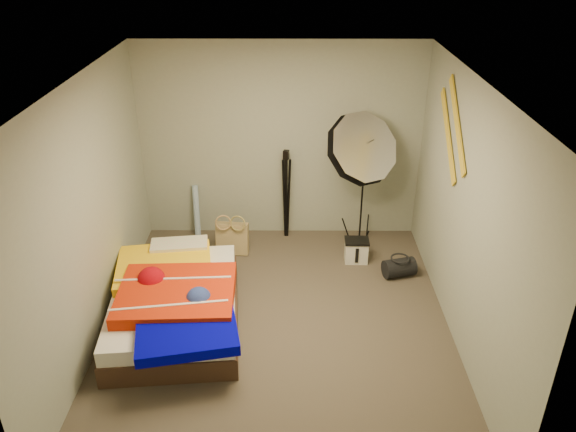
{
  "coord_description": "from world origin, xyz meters",
  "views": [
    {
      "loc": [
        0.13,
        -4.6,
        3.66
      ],
      "look_at": [
        0.1,
        0.6,
        0.95
      ],
      "focal_mm": 35.0,
      "sensor_mm": 36.0,
      "label": 1
    }
  ],
  "objects_px": {
    "camera_tripod": "(286,188)",
    "tote_bag": "(232,238)",
    "duffel_bag": "(399,268)",
    "photo_umbrella": "(360,150)",
    "wrapping_roll": "(197,211)",
    "bed": "(175,302)",
    "camera_case": "(356,251)"
  },
  "relations": [
    {
      "from": "camera_case",
      "to": "duffel_bag",
      "type": "height_order",
      "value": "camera_case"
    },
    {
      "from": "duffel_bag",
      "to": "photo_umbrella",
      "type": "xyz_separation_m",
      "value": [
        -0.47,
        0.61,
        1.23
      ]
    },
    {
      "from": "wrapping_roll",
      "to": "bed",
      "type": "height_order",
      "value": "wrapping_roll"
    },
    {
      "from": "wrapping_roll",
      "to": "duffel_bag",
      "type": "relative_size",
      "value": 1.89
    },
    {
      "from": "tote_bag",
      "to": "duffel_bag",
      "type": "height_order",
      "value": "tote_bag"
    },
    {
      "from": "tote_bag",
      "to": "bed",
      "type": "xyz_separation_m",
      "value": [
        -0.44,
        -1.41,
        0.06
      ]
    },
    {
      "from": "tote_bag",
      "to": "wrapping_roll",
      "type": "bearing_deg",
      "value": 142.54
    },
    {
      "from": "duffel_bag",
      "to": "photo_umbrella",
      "type": "bearing_deg",
      "value": 111.89
    },
    {
      "from": "tote_bag",
      "to": "bed",
      "type": "bearing_deg",
      "value": -102.04
    },
    {
      "from": "bed",
      "to": "photo_umbrella",
      "type": "xyz_separation_m",
      "value": [
        1.96,
        1.51,
        1.07
      ]
    },
    {
      "from": "tote_bag",
      "to": "camera_tripod",
      "type": "height_order",
      "value": "camera_tripod"
    },
    {
      "from": "tote_bag",
      "to": "photo_umbrella",
      "type": "xyz_separation_m",
      "value": [
        1.52,
        0.09,
        1.14
      ]
    },
    {
      "from": "duffel_bag",
      "to": "photo_umbrella",
      "type": "height_order",
      "value": "photo_umbrella"
    },
    {
      "from": "tote_bag",
      "to": "camera_tripod",
      "type": "bearing_deg",
      "value": 38.43
    },
    {
      "from": "camera_case",
      "to": "bed",
      "type": "height_order",
      "value": "bed"
    },
    {
      "from": "photo_umbrella",
      "to": "camera_tripod",
      "type": "bearing_deg",
      "value": 158.27
    },
    {
      "from": "camera_tripod",
      "to": "camera_case",
      "type": "bearing_deg",
      "value": -36.34
    },
    {
      "from": "photo_umbrella",
      "to": "camera_tripod",
      "type": "height_order",
      "value": "photo_umbrella"
    },
    {
      "from": "camera_case",
      "to": "tote_bag",
      "type": "bearing_deg",
      "value": 173.78
    },
    {
      "from": "camera_tripod",
      "to": "tote_bag",
      "type": "bearing_deg",
      "value": -146.85
    },
    {
      "from": "tote_bag",
      "to": "duffel_bag",
      "type": "distance_m",
      "value": 2.06
    },
    {
      "from": "wrapping_roll",
      "to": "duffel_bag",
      "type": "bearing_deg",
      "value": -21.56
    },
    {
      "from": "wrapping_roll",
      "to": "camera_tripod",
      "type": "distance_m",
      "value": 1.22
    },
    {
      "from": "camera_case",
      "to": "bed",
      "type": "xyz_separation_m",
      "value": [
        -1.96,
        -1.22,
        0.13
      ]
    },
    {
      "from": "camera_case",
      "to": "duffel_bag",
      "type": "bearing_deg",
      "value": -33.66
    },
    {
      "from": "duffel_bag",
      "to": "camera_tripod",
      "type": "height_order",
      "value": "camera_tripod"
    },
    {
      "from": "wrapping_roll",
      "to": "bed",
      "type": "distance_m",
      "value": 1.88
    },
    {
      "from": "bed",
      "to": "camera_case",
      "type": "bearing_deg",
      "value": 31.88
    },
    {
      "from": "tote_bag",
      "to": "camera_tripod",
      "type": "relative_size",
      "value": 0.33
    },
    {
      "from": "tote_bag",
      "to": "wrapping_roll",
      "type": "relative_size",
      "value": 0.58
    },
    {
      "from": "camera_case",
      "to": "photo_umbrella",
      "type": "bearing_deg",
      "value": 90.77
    },
    {
      "from": "duffel_bag",
      "to": "camera_tripod",
      "type": "relative_size",
      "value": 0.3
    }
  ]
}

